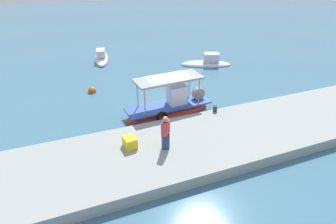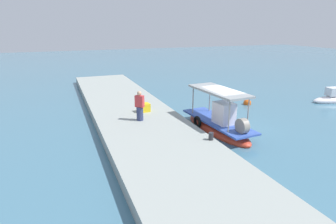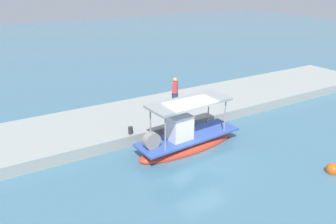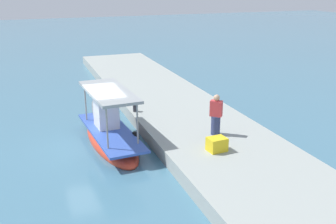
{
  "view_description": "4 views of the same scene",
  "coord_description": "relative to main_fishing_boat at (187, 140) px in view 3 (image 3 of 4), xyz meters",
  "views": [
    {
      "loc": [
        -5.74,
        -15.14,
        8.54
      ],
      "look_at": [
        -0.82,
        -2.67,
        1.24
      ],
      "focal_mm": 29.55,
      "sensor_mm": 36.0,
      "label": 1
    },
    {
      "loc": [
        13.32,
        -9.1,
        5.9
      ],
      "look_at": [
        -0.8,
        -3.55,
        1.23
      ],
      "focal_mm": 30.14,
      "sensor_mm": 36.0,
      "label": 2
    },
    {
      "loc": [
        8.36,
        11.29,
        7.76
      ],
      "look_at": [
        -0.5,
        -3.52,
        0.85
      ],
      "focal_mm": 35.21,
      "sensor_mm": 36.0,
      "label": 3
    },
    {
      "loc": [
        -16.12,
        2.42,
        6.91
      ],
      "look_at": [
        -0.16,
        -3.37,
        1.23
      ],
      "focal_mm": 43.01,
      "sensor_mm": 36.0,
      "label": 4
    }
  ],
  "objects": [
    {
      "name": "main_fishing_boat",
      "position": [
        0.0,
        0.0,
        0.0
      ],
      "size": [
        5.74,
        2.01,
        2.79
      ],
      "color": "red",
      "rests_on": "ground_plane"
    },
    {
      "name": "cargo_crate",
      "position": [
        -3.48,
        -3.42,
        0.41
      ],
      "size": [
        0.63,
        0.75,
        0.53
      ],
      "primitive_type": "cube",
      "rotation": [
        0.0,
        0.0,
        1.68
      ],
      "color": "yellow",
      "rests_on": "dock_quay"
    },
    {
      "name": "fisherman_near_bollard",
      "position": [
        -1.9,
        -4.14,
        0.94
      ],
      "size": [
        0.55,
        0.55,
        1.75
      ],
      "color": "navy",
      "rests_on": "dock_quay"
    },
    {
      "name": "marker_buoy",
      "position": [
        -4.18,
        5.15,
        -0.32
      ],
      "size": [
        0.59,
        0.59,
        0.59
      ],
      "color": "#E05716",
      "rests_on": "ground_plane"
    },
    {
      "name": "mooring_bollard",
      "position": [
        2.22,
        -1.76,
        0.33
      ],
      "size": [
        0.24,
        0.24,
        0.37
      ],
      "primitive_type": "cylinder",
      "color": "#2D2D33",
      "rests_on": "dock_quay"
    },
    {
      "name": "ground_plane",
      "position": [
        -0.07,
        0.76,
        -0.44
      ],
      "size": [
        120.0,
        120.0,
        0.0
      ],
      "primitive_type": "plane",
      "color": "teal"
    },
    {
      "name": "dock_quay",
      "position": [
        -0.07,
        -4.05,
        -0.15
      ],
      "size": [
        36.0,
        5.07,
        0.58
      ],
      "primitive_type": "cube",
      "color": "#969D97",
      "rests_on": "ground_plane"
    }
  ]
}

